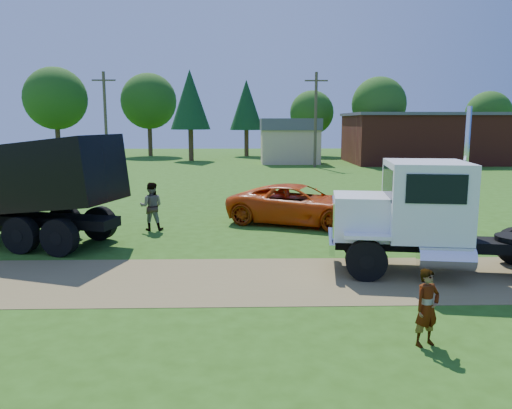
{
  "coord_description": "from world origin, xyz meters",
  "views": [
    {
      "loc": [
        -0.97,
        -13.28,
        4.31
      ],
      "look_at": [
        -0.54,
        3.11,
        1.6
      ],
      "focal_mm": 35.0,
      "sensor_mm": 36.0,
      "label": 1
    }
  ],
  "objects_px": {
    "white_semi_tractor": "(428,217)",
    "orange_pickup": "(299,204)",
    "black_dump_truck": "(8,184)",
    "spectator_a": "(427,308)"
  },
  "relations": [
    {
      "from": "orange_pickup",
      "to": "spectator_a",
      "type": "distance_m",
      "value": 11.92
    },
    {
      "from": "white_semi_tractor",
      "to": "black_dump_truck",
      "type": "height_order",
      "value": "white_semi_tractor"
    },
    {
      "from": "white_semi_tractor",
      "to": "black_dump_truck",
      "type": "distance_m",
      "value": 14.26
    },
    {
      "from": "orange_pickup",
      "to": "spectator_a",
      "type": "bearing_deg",
      "value": -152.18
    },
    {
      "from": "white_semi_tractor",
      "to": "orange_pickup",
      "type": "relative_size",
      "value": 1.33
    },
    {
      "from": "spectator_a",
      "to": "orange_pickup",
      "type": "bearing_deg",
      "value": 71.42
    },
    {
      "from": "white_semi_tractor",
      "to": "spectator_a",
      "type": "distance_m",
      "value": 5.21
    },
    {
      "from": "black_dump_truck",
      "to": "orange_pickup",
      "type": "bearing_deg",
      "value": 32.05
    },
    {
      "from": "black_dump_truck",
      "to": "spectator_a",
      "type": "relative_size",
      "value": 6.01
    },
    {
      "from": "black_dump_truck",
      "to": "spectator_a",
      "type": "height_order",
      "value": "black_dump_truck"
    }
  ]
}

